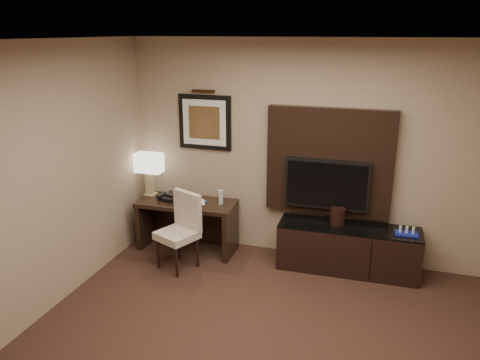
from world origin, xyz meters
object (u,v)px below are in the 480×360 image
at_px(credenza, 348,249).
at_px(table_lamp, 150,175).
at_px(desk, 188,226).
at_px(desk_chair, 177,234).
at_px(desk_phone, 168,196).
at_px(minibar_tray, 407,231).
at_px(tv, 327,184).
at_px(water_bottle, 221,197).
at_px(ice_bucket, 338,216).

height_order(credenza, table_lamp, table_lamp).
xyz_separation_m(desk, desk_chair, (0.09, -0.50, 0.10)).
bearing_deg(desk, table_lamp, 168.22).
bearing_deg(desk_phone, minibar_tray, 16.12).
height_order(credenza, tv, tv).
bearing_deg(desk_chair, desk, 123.34).
distance_m(credenza, table_lamp, 2.70).
distance_m(table_lamp, water_bottle, 1.03).
bearing_deg(ice_bucket, desk_chair, -162.23).
xyz_separation_m(tv, desk_chair, (-1.66, -0.69, -0.58)).
bearing_deg(minibar_tray, desk, -179.54).
height_order(tv, desk_phone, tv).
bearing_deg(desk_phone, desk, 19.45).
height_order(credenza, ice_bucket, ice_bucket).
distance_m(table_lamp, minibar_tray, 3.27).
distance_m(desk_phone, water_bottle, 0.70).
bearing_deg(minibar_tray, desk_phone, -179.23).
distance_m(tv, minibar_tray, 1.04).
xyz_separation_m(table_lamp, ice_bucket, (2.47, -0.01, -0.28)).
bearing_deg(table_lamp, desk_chair, -42.63).
xyz_separation_m(desk_phone, ice_bucket, (2.16, 0.10, -0.05)).
height_order(water_bottle, ice_bucket, water_bottle).
height_order(tv, table_lamp, tv).
relative_size(credenza, tv, 1.65).
xyz_separation_m(desk, tv, (1.75, 0.19, 0.68)).
bearing_deg(desk_phone, tv, 21.30).
relative_size(tv, desk_phone, 4.77).
bearing_deg(ice_bucket, desk, -177.58).
bearing_deg(desk_chair, ice_bucket, 41.21).
bearing_deg(tv, ice_bucket, -33.71).
relative_size(desk_phone, water_bottle, 1.17).
bearing_deg(table_lamp, ice_bucket, -0.32).
relative_size(tv, minibar_tray, 3.98).
bearing_deg(desk_phone, water_bottle, 21.43).
bearing_deg(desk_chair, table_lamp, 160.81).
bearing_deg(tv, minibar_tray, -10.12).
distance_m(water_bottle, ice_bucket, 1.47).
relative_size(credenza, ice_bucket, 8.04).
height_order(desk, ice_bucket, ice_bucket).
height_order(table_lamp, water_bottle, table_lamp).
distance_m(desk_phone, minibar_tray, 2.94).
height_order(desk_chair, desk_phone, desk_chair).
bearing_deg(desk, desk_chair, -82.36).
xyz_separation_m(table_lamp, minibar_tray, (3.25, -0.07, -0.34)).
distance_m(ice_bucket, minibar_tray, 0.78).
height_order(credenza, minibar_tray, minibar_tray).
distance_m(water_bottle, minibar_tray, 2.25).
relative_size(desk, credenza, 0.76).
xyz_separation_m(credenza, ice_bucket, (-0.15, 0.03, 0.39)).
xyz_separation_m(ice_bucket, minibar_tray, (0.78, -0.06, -0.06)).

